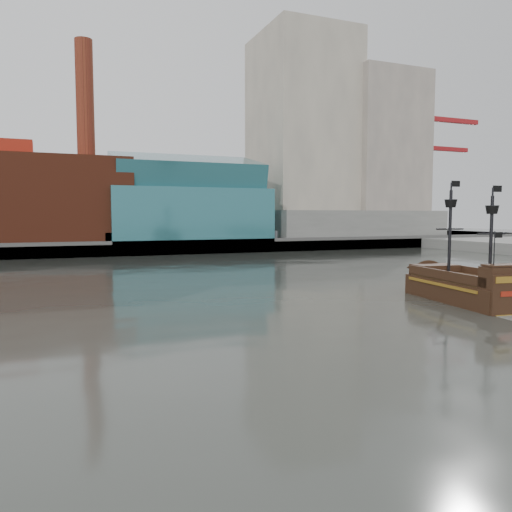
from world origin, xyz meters
name	(u,v)px	position (x,y,z in m)	size (l,w,h in m)	color
ground	(321,336)	(0.00, 0.00, 0.00)	(400.00, 400.00, 0.00)	#2B2E28
promenade_far	(121,242)	(0.00, 92.00, 1.00)	(220.00, 60.00, 2.00)	slate
seawall	(142,248)	(0.00, 62.50, 1.30)	(220.00, 1.00, 2.60)	#4C4C49
skyline	(148,133)	(5.21, 84.56, 24.55)	(149.00, 45.00, 62.00)	brown
crane_a	(428,170)	(78.63, 82.00, 19.11)	(22.50, 4.00, 32.25)	slate
crane_b	(430,186)	(88.23, 92.00, 15.57)	(19.10, 4.00, 26.25)	slate
pirate_ship	(468,290)	(16.42, 5.40, 0.95)	(5.93, 14.37, 10.44)	black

